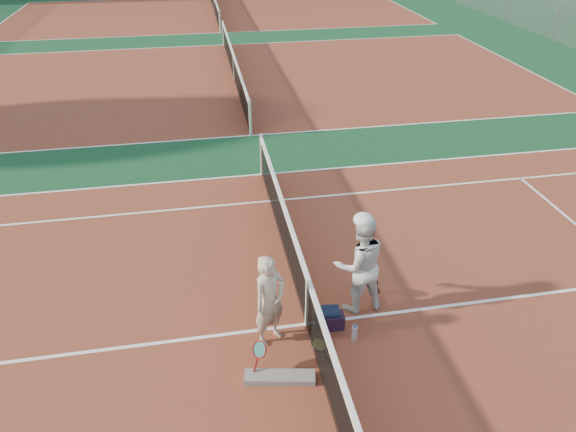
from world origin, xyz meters
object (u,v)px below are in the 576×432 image
Objects in this scene: net_main at (307,301)px; water_bottle at (354,334)px; racket_red at (260,357)px; racket_black_held at (372,286)px; racket_spare at (319,346)px; sports_bag_navy at (327,317)px; sports_bag_purple at (334,321)px; player_b at (359,264)px; player_a at (270,301)px.

net_main is 0.91m from water_bottle.
water_bottle is (1.56, 0.33, -0.13)m from racket_red.
racket_spare is at bearing 11.71° from racket_black_held.
sports_bag_navy is 0.12m from sports_bag_purple.
racket_spare is 0.55m from sports_bag_purple.
player_b is at bearing 71.70° from water_bottle.
player_a reaches higher than net_main.
racket_red is 1.44m from sports_bag_navy.
player_a is 2.89× the size of racket_red.
player_b is at bearing -3.52° from racket_black_held.
water_bottle is at bearing 65.76° from player_b.
player_a is at bearing -161.55° from net_main.
racket_spare is 1.81× the size of sports_bag_purple.
water_bottle is (0.25, -0.35, 0.02)m from sports_bag_purple.
player_a is 1.09m from racket_spare.
sports_bag_purple is (0.43, -0.14, -0.38)m from net_main.
racket_red is 1.85× the size of water_bottle.
racket_red is at bearing -148.19° from sports_bag_navy.
racket_red is 1.03× the size of racket_black_held.
water_bottle is at bearing -35.14° from racket_red.
player_b is 1.03m from sports_bag_purple.
racket_black_held is 0.90× the size of racket_spare.
player_b reaches higher than player_a.
player_b is at bearing 30.80° from sports_bag_navy.
player_a is 2.96× the size of racket_black_held.
racket_red reaches higher than sports_bag_purple.
water_bottle is at bearing 29.42° from racket_black_held.
sports_bag_purple is (1.32, 0.68, -0.14)m from racket_red.
sports_bag_navy reaches higher than water_bottle.
player_a reaches higher than racket_black_held.
racket_spare is 0.56m from sports_bag_navy.
net_main is at bearing -4.19° from racket_red.
sports_bag_purple is (0.35, 0.42, 0.08)m from racket_spare.
player_a reaches higher than sports_bag_purple.
racket_black_held is at bearing -65.64° from racket_spare.
net_main is 36.60× the size of water_bottle.
racket_black_held is (1.26, 0.45, -0.24)m from net_main.
water_bottle reaches higher than sports_bag_purple.
net_main is 33.28× the size of sports_bag_purple.
player_a is at bearing -171.37° from sports_bag_navy.
player_a is 2.08m from racket_black_held.
racket_red is at bearing 1.97° from racket_black_held.
racket_red is (-1.82, -1.12, -0.64)m from player_b.
racket_black_held is at bearing -15.41° from player_a.
racket_red reaches higher than racket_black_held.
net_main is at bearing 168.90° from sports_bag_navy.
racket_spare is at bearing -174.09° from water_bottle.
net_main is at bearing 11.46° from player_b.
player_a is 0.84m from racket_red.
racket_black_held is at bearing 19.46° from net_main.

